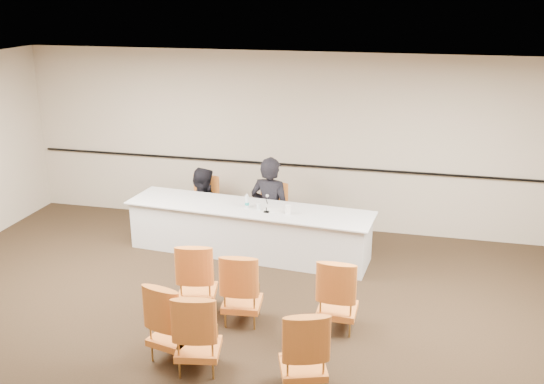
{
  "coord_description": "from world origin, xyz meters",
  "views": [
    {
      "loc": [
        1.79,
        -5.8,
        3.94
      ],
      "look_at": [
        -0.23,
        2.6,
        1.05
      ],
      "focal_mm": 40.0,
      "sensor_mm": 36.0,
      "label": 1
    }
  ],
  "objects_px": {
    "water_bottle": "(247,201)",
    "aud_chair_back_right": "(303,348)",
    "panelist_main": "(270,213)",
    "aud_chair_front_mid": "(242,287)",
    "panelist_second": "(202,213)",
    "aud_chair_front_right": "(338,293)",
    "panelist_second_chair": "(202,206)",
    "panelist_main_chair": "(270,214)",
    "aud_chair_front_left": "(197,276)",
    "panel_table": "(249,230)",
    "microphone": "(266,205)",
    "aud_chair_back_left": "(173,320)",
    "coffee_cup": "(288,210)",
    "aud_chair_back_mid": "(198,330)",
    "drinking_glass": "(259,207)"
  },
  "relations": [
    {
      "from": "panelist_main",
      "to": "panelist_main_chair",
      "type": "distance_m",
      "value": 0.02
    },
    {
      "from": "panelist_main",
      "to": "aud_chair_front_mid",
      "type": "xyz_separation_m",
      "value": [
        0.26,
        -2.56,
        -0.02
      ]
    },
    {
      "from": "water_bottle",
      "to": "aud_chair_back_right",
      "type": "bearing_deg",
      "value": -64.78
    },
    {
      "from": "panelist_main",
      "to": "coffee_cup",
      "type": "bearing_deg",
      "value": 132.44
    },
    {
      "from": "panelist_main",
      "to": "microphone",
      "type": "relative_size",
      "value": 7.63
    },
    {
      "from": "aud_chair_front_right",
      "to": "panelist_main_chair",
      "type": "bearing_deg",
      "value": 121.48
    },
    {
      "from": "panelist_second_chair",
      "to": "aud_chair_front_mid",
      "type": "height_order",
      "value": "same"
    },
    {
      "from": "panelist_second",
      "to": "aud_chair_front_right",
      "type": "relative_size",
      "value": 1.7
    },
    {
      "from": "panel_table",
      "to": "aud_chair_back_left",
      "type": "bearing_deg",
      "value": -85.71
    },
    {
      "from": "aud_chair_front_mid",
      "to": "aud_chair_front_right",
      "type": "relative_size",
      "value": 1.0
    },
    {
      "from": "water_bottle",
      "to": "drinking_glass",
      "type": "bearing_deg",
      "value": -18.14
    },
    {
      "from": "panelist_main_chair",
      "to": "water_bottle",
      "type": "xyz_separation_m",
      "value": [
        -0.23,
        -0.57,
        0.4
      ]
    },
    {
      "from": "panelist_second_chair",
      "to": "aud_chair_back_right",
      "type": "bearing_deg",
      "value": -52.04
    },
    {
      "from": "coffee_cup",
      "to": "aud_chair_back_mid",
      "type": "bearing_deg",
      "value": -96.99
    },
    {
      "from": "panelist_main",
      "to": "drinking_glass",
      "type": "distance_m",
      "value": 0.72
    },
    {
      "from": "panelist_main_chair",
      "to": "aud_chair_front_left",
      "type": "xyz_separation_m",
      "value": [
        -0.38,
        -2.4,
        0.0
      ]
    },
    {
      "from": "aud_chair_back_right",
      "to": "coffee_cup",
      "type": "bearing_deg",
      "value": 86.34
    },
    {
      "from": "panelist_second_chair",
      "to": "aud_chair_back_right",
      "type": "relative_size",
      "value": 1.0
    },
    {
      "from": "aud_chair_front_mid",
      "to": "aud_chair_front_right",
      "type": "xyz_separation_m",
      "value": [
        1.17,
        0.12,
        0.0
      ]
    },
    {
      "from": "aud_chair_front_mid",
      "to": "aud_chair_back_left",
      "type": "distance_m",
      "value": 1.07
    },
    {
      "from": "panelist_second",
      "to": "panelist_second_chair",
      "type": "relative_size",
      "value": 1.7
    },
    {
      "from": "aud_chair_front_mid",
      "to": "aud_chair_back_right",
      "type": "height_order",
      "value": "same"
    },
    {
      "from": "aud_chair_front_right",
      "to": "water_bottle",
      "type": "bearing_deg",
      "value": 132.7
    },
    {
      "from": "water_bottle",
      "to": "aud_chair_front_mid",
      "type": "bearing_deg",
      "value": -76.11
    },
    {
      "from": "drinking_glass",
      "to": "aud_chair_back_right",
      "type": "relative_size",
      "value": 0.11
    },
    {
      "from": "aud_chair_front_mid",
      "to": "panelist_second_chair",
      "type": "bearing_deg",
      "value": 112.77
    },
    {
      "from": "panelist_main_chair",
      "to": "coffee_cup",
      "type": "relative_size",
      "value": 6.97
    },
    {
      "from": "panel_table",
      "to": "panelist_second_chair",
      "type": "xyz_separation_m",
      "value": [
        -1.0,
        0.66,
        0.09
      ]
    },
    {
      "from": "panelist_main",
      "to": "microphone",
      "type": "bearing_deg",
      "value": 109.4
    },
    {
      "from": "aud_chair_front_mid",
      "to": "aud_chair_back_left",
      "type": "bearing_deg",
      "value": -125.32
    },
    {
      "from": "aud_chair_front_left",
      "to": "aud_chair_front_right",
      "type": "bearing_deg",
      "value": -12.72
    },
    {
      "from": "microphone",
      "to": "aud_chair_front_right",
      "type": "bearing_deg",
      "value": -60.1
    },
    {
      "from": "aud_chair_back_left",
      "to": "aud_chair_back_right",
      "type": "relative_size",
      "value": 1.0
    },
    {
      "from": "panel_table",
      "to": "aud_chair_back_mid",
      "type": "xyz_separation_m",
      "value": [
        0.3,
        -3.08,
        0.09
      ]
    },
    {
      "from": "aud_chair_front_right",
      "to": "panelist_second_chair",
      "type": "bearing_deg",
      "value": 137.15
    },
    {
      "from": "panelist_main",
      "to": "aud_chair_front_left",
      "type": "relative_size",
      "value": 1.98
    },
    {
      "from": "panelist_main",
      "to": "aud_chair_front_left",
      "type": "xyz_separation_m",
      "value": [
        -0.38,
        -2.4,
        -0.02
      ]
    },
    {
      "from": "panel_table",
      "to": "aud_chair_front_right",
      "type": "bearing_deg",
      "value": -43.79
    },
    {
      "from": "microphone",
      "to": "coffee_cup",
      "type": "relative_size",
      "value": 1.81
    },
    {
      "from": "aud_chair_front_left",
      "to": "coffee_cup",
      "type": "bearing_deg",
      "value": 52.7
    },
    {
      "from": "panelist_main_chair",
      "to": "panelist_second",
      "type": "relative_size",
      "value": 0.59
    },
    {
      "from": "panelist_main",
      "to": "panelist_second",
      "type": "relative_size",
      "value": 1.17
    },
    {
      "from": "panelist_main",
      "to": "coffee_cup",
      "type": "xyz_separation_m",
      "value": [
        0.44,
        -0.71,
        0.35
      ]
    },
    {
      "from": "aud_chair_front_right",
      "to": "panel_table",
      "type": "bearing_deg",
      "value": 132.15
    },
    {
      "from": "panelist_main",
      "to": "aud_chair_back_left",
      "type": "relative_size",
      "value": 1.98
    },
    {
      "from": "panel_table",
      "to": "aud_chair_front_mid",
      "type": "xyz_separation_m",
      "value": [
        0.48,
        -2.0,
        0.09
      ]
    },
    {
      "from": "microphone",
      "to": "aud_chair_back_left",
      "type": "height_order",
      "value": "microphone"
    },
    {
      "from": "panelist_main",
      "to": "microphone",
      "type": "distance_m",
      "value": 0.83
    },
    {
      "from": "panelist_second_chair",
      "to": "aud_chair_front_right",
      "type": "distance_m",
      "value": 3.67
    },
    {
      "from": "panelist_main_chair",
      "to": "panelist_second_chair",
      "type": "bearing_deg",
      "value": -180.0
    }
  ]
}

